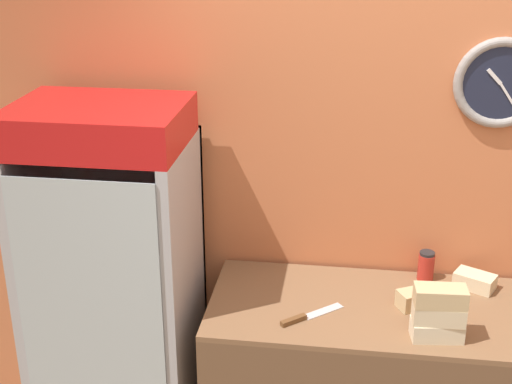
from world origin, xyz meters
The scene contains 9 objects.
wall_back centered at (0.00, 1.30, 1.36)m, with size 5.20×0.10×2.70m.
beverage_cooler centered at (-1.37, 0.97, 0.99)m, with size 0.74×0.64×1.82m.
sandwich_stack_bottom centered at (0.10, 0.68, 0.98)m, with size 0.22×0.13×0.08m.
sandwich_stack_middle centered at (0.10, 0.68, 1.05)m, with size 0.21×0.11×0.08m.
sandwich_stack_top centered at (0.10, 0.68, 1.13)m, with size 0.21×0.12×0.08m.
sandwich_flat_left centered at (0.04, 0.93, 0.98)m, with size 0.21×0.17×0.08m.
sandwich_flat_right centered at (0.31, 1.13, 0.97)m, with size 0.21×0.18×0.07m.
chefs_knife centered at (-0.46, 0.75, 0.94)m, with size 0.27×0.24×0.02m.
condiment_jar centered at (0.09, 1.18, 1.01)m, with size 0.08×0.08×0.14m.
Camera 1 is at (-0.29, -1.90, 2.61)m, focal length 50.00 mm.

